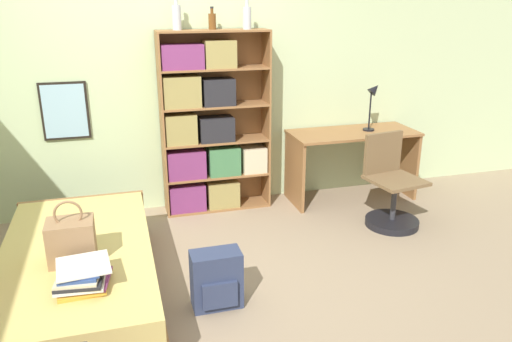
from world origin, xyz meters
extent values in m
plane|color=gray|center=(0.00, 0.00, 0.00)|extent=(14.00, 14.00, 0.00)
cube|color=beige|center=(0.00, 1.53, 1.30)|extent=(10.00, 0.06, 2.60)
cube|color=black|center=(-0.81, 1.48, 1.02)|extent=(0.40, 0.02, 0.51)
cube|color=#99C1D6|center=(-0.81, 1.47, 1.02)|extent=(0.36, 0.01, 0.47)
cube|color=olive|center=(-0.72, 0.00, 0.12)|extent=(1.00, 1.94, 0.24)
cube|color=tan|center=(-0.72, 0.00, 0.32)|extent=(0.97, 1.91, 0.15)
cube|color=olive|center=(-0.72, 0.95, 0.20)|extent=(1.00, 0.04, 0.39)
cube|color=#93704C|center=(-0.72, -0.16, 0.53)|extent=(0.28, 0.22, 0.27)
torus|color=#93704C|center=(-0.72, -0.16, 0.72)|extent=(0.17, 0.02, 0.17)
cube|color=gold|center=(-0.66, -0.48, 0.40)|extent=(0.25, 0.34, 0.01)
cube|color=gold|center=(-0.64, -0.49, 0.42)|extent=(0.27, 0.33, 0.02)
cube|color=#7A336B|center=(-0.64, -0.50, 0.43)|extent=(0.32, 0.31, 0.01)
cube|color=silver|center=(-0.65, -0.49, 0.45)|extent=(0.29, 0.37, 0.02)
cube|color=#232328|center=(-0.65, -0.51, 0.47)|extent=(0.29, 0.34, 0.02)
cube|color=beige|center=(-0.66, -0.51, 0.48)|extent=(0.27, 0.33, 0.01)
cube|color=#334C84|center=(-0.66, -0.50, 0.50)|extent=(0.23, 0.29, 0.02)
cube|color=#334C84|center=(-0.65, -0.48, 0.51)|extent=(0.21, 0.29, 0.01)
cube|color=silver|center=(-0.64, -0.48, 0.52)|extent=(0.32, 0.32, 0.01)
cube|color=olive|center=(0.02, 1.34, 0.85)|extent=(0.02, 0.28, 1.70)
cube|color=olive|center=(1.02, 1.34, 0.85)|extent=(0.02, 0.28, 1.70)
cube|color=olive|center=(0.52, 1.47, 0.85)|extent=(1.01, 0.01, 1.70)
cube|color=olive|center=(0.52, 1.34, 0.01)|extent=(0.98, 0.28, 0.02)
cube|color=olive|center=(0.52, 1.34, 0.34)|extent=(0.98, 0.28, 0.02)
cube|color=olive|center=(0.52, 1.34, 0.68)|extent=(0.98, 0.28, 0.02)
cube|color=olive|center=(0.52, 1.34, 1.02)|extent=(0.98, 0.28, 0.02)
cube|color=olive|center=(0.52, 1.34, 1.36)|extent=(0.98, 0.28, 0.02)
cube|color=olive|center=(0.52, 1.34, 1.70)|extent=(0.98, 0.28, 0.02)
cube|color=#7A336B|center=(0.21, 1.32, 0.15)|extent=(0.35, 0.21, 0.26)
cube|color=#99894C|center=(0.57, 1.32, 0.14)|extent=(0.31, 0.21, 0.25)
cube|color=#7A336B|center=(0.22, 1.32, 0.48)|extent=(0.36, 0.21, 0.27)
cube|color=#427A4C|center=(0.58, 1.32, 0.49)|extent=(0.30, 0.21, 0.27)
cube|color=beige|center=(0.88, 1.32, 0.47)|extent=(0.23, 0.21, 0.25)
cube|color=#99894C|center=(0.18, 1.32, 0.83)|extent=(0.29, 0.21, 0.28)
cube|color=#232328|center=(0.52, 1.32, 0.80)|extent=(0.32, 0.21, 0.22)
cube|color=#99894C|center=(0.21, 1.32, 1.17)|extent=(0.34, 0.21, 0.28)
cube|color=#232328|center=(0.55, 1.32, 1.15)|extent=(0.29, 0.21, 0.24)
cube|color=#7A336B|center=(0.23, 1.32, 1.48)|extent=(0.37, 0.21, 0.22)
cube|color=#99894C|center=(0.57, 1.32, 1.49)|extent=(0.28, 0.21, 0.24)
cylinder|color=#B7BCC1|center=(0.20, 1.35, 1.81)|extent=(0.08, 0.08, 0.21)
cylinder|color=#B7BCC1|center=(0.20, 1.35, 1.95)|extent=(0.03, 0.03, 0.07)
cylinder|color=brown|center=(0.52, 1.36, 1.77)|extent=(0.07, 0.07, 0.14)
cylinder|color=brown|center=(0.52, 1.36, 1.86)|extent=(0.03, 0.03, 0.04)
cylinder|color=#232328|center=(0.52, 1.36, 1.89)|extent=(0.03, 0.03, 0.02)
cylinder|color=#B7BCC1|center=(0.82, 1.30, 1.80)|extent=(0.08, 0.08, 0.19)
cylinder|color=#B7BCC1|center=(0.82, 1.30, 1.93)|extent=(0.03, 0.03, 0.06)
cube|color=olive|center=(1.89, 1.20, 0.70)|extent=(1.27, 0.55, 0.02)
cube|color=olive|center=(1.27, 1.20, 0.34)|extent=(0.03, 0.51, 0.68)
cube|color=olive|center=(2.51, 1.20, 0.34)|extent=(0.03, 0.51, 0.68)
cylinder|color=black|center=(2.06, 1.21, 0.72)|extent=(0.12, 0.12, 0.02)
cylinder|color=black|center=(2.06, 1.21, 0.91)|extent=(0.02, 0.02, 0.38)
cone|color=black|center=(2.10, 1.21, 1.13)|extent=(0.14, 0.10, 0.14)
cylinder|color=black|center=(1.96, 0.48, 0.03)|extent=(0.48, 0.48, 0.06)
cylinder|color=#333338|center=(1.96, 0.48, 0.21)|extent=(0.05, 0.05, 0.42)
cube|color=brown|center=(1.96, 0.48, 0.44)|extent=(0.50, 0.50, 0.03)
cube|color=brown|center=(1.93, 0.68, 0.64)|extent=(0.39, 0.10, 0.38)
cube|color=#2D3856|center=(0.17, -0.32, 0.20)|extent=(0.33, 0.19, 0.40)
cube|color=#2D3856|center=(0.17, -0.42, 0.14)|extent=(0.23, 0.03, 0.18)
camera|label=1|loc=(-0.38, -3.18, 1.96)|focal=35.00mm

